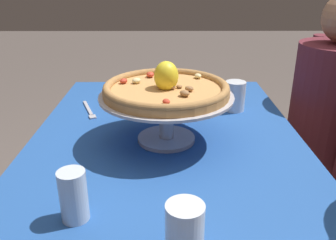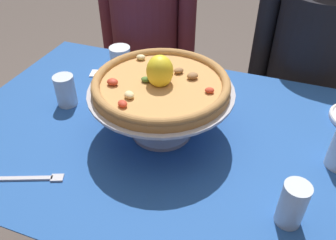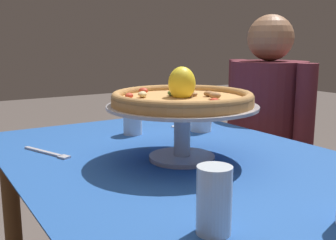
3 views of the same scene
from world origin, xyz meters
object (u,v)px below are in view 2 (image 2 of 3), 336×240
object	(u,v)px
pizza	(161,83)
water_glass_back_left	(121,63)
dinner_fork	(31,178)
diner_left	(148,64)
pizza_stand	(161,102)
diner_right	(299,95)
water_glass_front_right	(292,206)
water_glass_side_left	(66,92)
sugar_packet	(95,73)

from	to	relation	value
pizza	water_glass_back_left	xyz separation A→B (m)	(-0.26, 0.26, -0.12)
dinner_fork	diner_left	bearing A→B (deg)	95.11
pizza_stand	diner_left	size ratio (longest dim) A/B	0.35
pizza	diner_right	xyz separation A→B (m)	(0.41, 0.64, -0.35)
pizza	diner_left	world-z (taller)	diner_left
diner_right	pizza	bearing A→B (deg)	-122.53
water_glass_front_right	water_glass_side_left	bearing A→B (deg)	162.88
sugar_packet	diner_right	size ratio (longest dim) A/B	0.04
dinner_fork	sugar_packet	xyz separation A→B (m)	(-0.11, 0.53, -0.00)
dinner_fork	diner_right	world-z (taller)	diner_right
water_glass_side_left	sugar_packet	bearing A→B (deg)	93.34
water_glass_front_right	dinner_fork	distance (m)	0.64
diner_left	diner_right	world-z (taller)	diner_right
pizza_stand	diner_left	distance (m)	0.81
diner_right	water_glass_back_left	bearing A→B (deg)	-150.91
water_glass_side_left	water_glass_front_right	bearing A→B (deg)	-17.12
pizza_stand	water_glass_side_left	xyz separation A→B (m)	(-0.35, 0.03, -0.07)
pizza_stand	dinner_fork	size ratio (longest dim) A/B	2.20
sugar_packet	diner_right	xyz separation A→B (m)	(0.77, 0.40, -0.17)
sugar_packet	pizza	bearing A→B (deg)	-32.98
pizza	sugar_packet	world-z (taller)	pizza
water_glass_front_right	water_glass_side_left	world-z (taller)	water_glass_front_right
pizza	sugar_packet	xyz separation A→B (m)	(-0.36, 0.23, -0.17)
pizza	water_glass_side_left	world-z (taller)	pizza
dinner_fork	diner_left	size ratio (longest dim) A/B	0.16
pizza_stand	pizza	distance (m)	0.06
water_glass_front_right	diner_right	world-z (taller)	diner_right
sugar_packet	dinner_fork	bearing A→B (deg)	-78.16
pizza	water_glass_back_left	distance (m)	0.39
pizza	diner_left	size ratio (longest dim) A/B	0.32
sugar_packet	diner_right	world-z (taller)	diner_right
water_glass_back_left	dinner_fork	bearing A→B (deg)	-88.68
dinner_fork	water_glass_side_left	bearing A→B (deg)	106.94
pizza_stand	pizza	xyz separation A→B (m)	(-0.00, 0.00, 0.06)
sugar_packet	diner_left	size ratio (longest dim) A/B	0.04
water_glass_front_right	pizza_stand	bearing A→B (deg)	153.09
pizza	water_glass_side_left	size ratio (longest dim) A/B	3.60
sugar_packet	water_glass_back_left	bearing A→B (deg)	17.39
pizza_stand	diner_left	world-z (taller)	diner_left
dinner_fork	water_glass_front_right	bearing A→B (deg)	8.79
pizza	water_glass_side_left	xyz separation A→B (m)	(-0.35, 0.03, -0.13)
pizza_stand	water_glass_front_right	world-z (taller)	pizza_stand
water_glass_back_left	diner_right	size ratio (longest dim) A/B	0.09
water_glass_back_left	dinner_fork	size ratio (longest dim) A/B	0.61
pizza_stand	diner_right	xyz separation A→B (m)	(0.41, 0.64, -0.28)
water_glass_back_left	dinner_fork	world-z (taller)	water_glass_back_left
water_glass_front_right	sugar_packet	bearing A→B (deg)	150.05
pizza_stand	dinner_fork	distance (m)	0.40
pizza	water_glass_front_right	xyz separation A→B (m)	(0.38, -0.20, -0.12)
water_glass_back_left	sugar_packet	distance (m)	0.11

